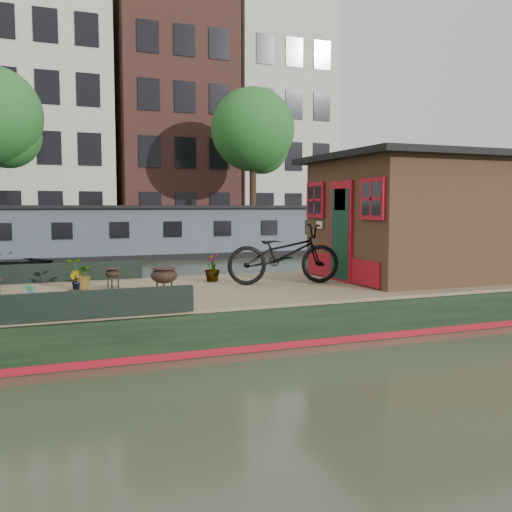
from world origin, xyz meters
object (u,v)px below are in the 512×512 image
object	(u,v)px
bicycle	(284,254)
potted_plant_a	(29,296)
dinghy	(5,258)
brazier_front	(164,282)
brazier_rear	(113,278)
cabin	(419,216)

from	to	relation	value
bicycle	potted_plant_a	xyz separation A→B (m)	(-4.35, -0.94, -0.38)
dinghy	brazier_front	bearing A→B (deg)	-145.37
potted_plant_a	brazier_rear	bearing A→B (deg)	49.18
potted_plant_a	brazier_front	xyz separation A→B (m)	(1.98, 0.31, 0.06)
bicycle	potted_plant_a	world-z (taller)	bicycle
bicycle	brazier_rear	distance (m)	3.08
cabin	brazier_rear	world-z (taller)	cabin
cabin	potted_plant_a	distance (m)	7.39
cabin	bicycle	bearing A→B (deg)	178.36
potted_plant_a	cabin	bearing A→B (deg)	6.76
bicycle	dinghy	size ratio (longest dim) A/B	0.64
dinghy	bicycle	bearing A→B (deg)	-134.11
cabin	brazier_front	bearing A→B (deg)	-174.01
dinghy	brazier_rear	bearing A→B (deg)	-147.13
brazier_front	bicycle	bearing A→B (deg)	15.09
cabin	potted_plant_a	bearing A→B (deg)	-173.24
bicycle	potted_plant_a	size ratio (longest dim) A/B	6.25
bicycle	brazier_rear	xyz separation A→B (m)	(-3.00, 0.62, -0.38)
potted_plant_a	brazier_rear	distance (m)	2.06
brazier_rear	cabin	bearing A→B (deg)	-6.74
bicycle	brazier_rear	size ratio (longest dim) A/B	6.01
bicycle	cabin	bearing A→B (deg)	-82.66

